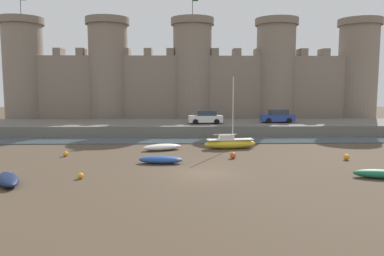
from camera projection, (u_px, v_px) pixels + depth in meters
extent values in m
plane|color=#4C3D2D|center=(204.00, 173.00, 25.27)|extent=(160.00, 160.00, 0.00)
cube|color=#47565B|center=(196.00, 140.00, 39.99)|extent=(80.00, 4.50, 0.10)
cube|color=#666059|center=(194.00, 127.00, 47.12)|extent=(62.06, 10.00, 1.30)
cube|color=gray|center=(192.00, 91.00, 56.29)|extent=(50.06, 2.80, 10.24)
cylinder|color=gray|center=(24.00, 76.00, 55.46)|extent=(5.71, 5.71, 14.76)
cylinder|color=#796B5D|center=(21.00, 21.00, 54.57)|extent=(6.39, 6.39, 1.00)
cylinder|color=#4C4742|center=(21.00, 7.00, 54.35)|extent=(0.10, 0.10, 3.00)
cylinder|color=gray|center=(109.00, 76.00, 55.75)|extent=(5.71, 5.71, 14.76)
cylinder|color=#796B5D|center=(107.00, 21.00, 54.86)|extent=(6.39, 6.39, 1.00)
cylinder|color=gray|center=(192.00, 76.00, 56.04)|extent=(5.71, 5.71, 14.76)
cylinder|color=#796B5D|center=(193.00, 22.00, 55.15)|extent=(6.39, 6.39, 1.00)
cylinder|color=#4C4742|center=(193.00, 8.00, 54.93)|extent=(0.10, 0.10, 3.00)
cylinder|color=gray|center=(275.00, 76.00, 56.33)|extent=(5.71, 5.71, 14.76)
cylinder|color=#796B5D|center=(277.00, 22.00, 55.44)|extent=(6.39, 6.39, 1.00)
cylinder|color=gray|center=(357.00, 76.00, 56.62)|extent=(5.71, 5.71, 14.76)
cylinder|color=#796B5D|center=(360.00, 22.00, 55.73)|extent=(6.39, 6.39, 1.00)
cube|color=gray|center=(59.00, 52.00, 55.20)|extent=(1.10, 2.52, 1.10)
cube|color=gray|center=(81.00, 52.00, 55.27)|extent=(1.10, 2.52, 1.10)
cube|color=gray|center=(126.00, 52.00, 55.43)|extent=(1.10, 2.52, 1.10)
cube|color=gray|center=(148.00, 52.00, 55.50)|extent=(1.10, 2.52, 1.10)
cube|color=gray|center=(170.00, 53.00, 55.58)|extent=(1.10, 2.52, 1.10)
cube|color=gray|center=(215.00, 53.00, 55.73)|extent=(1.10, 2.52, 1.10)
cube|color=gray|center=(236.00, 53.00, 55.81)|extent=(1.10, 2.52, 1.10)
cube|color=gray|center=(258.00, 53.00, 55.88)|extent=(1.10, 2.52, 1.10)
cube|color=gray|center=(302.00, 53.00, 56.03)|extent=(1.10, 2.52, 1.10)
cube|color=gray|center=(324.00, 53.00, 56.11)|extent=(1.10, 2.52, 1.10)
ellipsoid|color=#1E6B47|center=(378.00, 174.00, 23.80)|extent=(3.20, 1.68, 0.58)
ellipsoid|color=#339266|center=(379.00, 173.00, 23.79)|extent=(2.62, 1.34, 0.32)
cube|color=beige|center=(375.00, 172.00, 23.84)|extent=(0.39, 0.82, 0.06)
ellipsoid|color=#234793|center=(161.00, 160.00, 28.32)|extent=(3.41, 1.34, 0.59)
ellipsoid|color=blue|center=(161.00, 159.00, 28.31)|extent=(2.80, 1.05, 0.32)
cube|color=beige|center=(157.00, 158.00, 28.32)|extent=(0.27, 0.95, 0.06)
cube|color=beige|center=(178.00, 159.00, 28.25)|extent=(0.32, 0.63, 0.08)
ellipsoid|color=#141E3D|center=(8.00, 179.00, 22.40)|extent=(2.87, 3.75, 0.58)
ellipsoid|color=navy|center=(8.00, 178.00, 22.39)|extent=(2.31, 3.05, 0.32)
cube|color=beige|center=(8.00, 179.00, 22.16)|extent=(0.98, 0.68, 0.06)
cube|color=beige|center=(5.00, 173.00, 23.60)|extent=(0.71, 0.57, 0.08)
ellipsoid|color=yellow|center=(230.00, 144.00, 35.06)|extent=(5.05, 1.88, 0.91)
cube|color=silver|center=(230.00, 139.00, 35.01)|extent=(4.44, 1.62, 0.08)
cube|color=silver|center=(226.00, 137.00, 34.92)|extent=(1.48, 0.97, 0.44)
cylinder|color=silver|center=(233.00, 108.00, 34.72)|extent=(0.10, 0.10, 5.80)
cylinder|color=silver|center=(225.00, 134.00, 34.88)|extent=(2.21, 0.38, 0.08)
ellipsoid|color=silver|center=(162.00, 147.00, 34.14)|extent=(3.78, 2.38, 0.59)
ellipsoid|color=white|center=(162.00, 146.00, 34.13)|extent=(3.09, 1.91, 0.33)
cube|color=beige|center=(159.00, 146.00, 34.03)|extent=(0.55, 1.07, 0.06)
cube|color=beige|center=(177.00, 145.00, 34.63)|extent=(0.50, 0.74, 0.08)
sphere|color=orange|center=(65.00, 154.00, 31.19)|extent=(0.43, 0.43, 0.43)
sphere|color=orange|center=(347.00, 157.00, 29.69)|extent=(0.47, 0.47, 0.47)
sphere|color=#E04C1E|center=(233.00, 155.00, 30.29)|extent=(0.50, 0.50, 0.50)
sphere|color=orange|center=(80.00, 176.00, 23.67)|extent=(0.39, 0.39, 0.39)
cube|color=silver|center=(206.00, 119.00, 45.33)|extent=(4.13, 1.78, 0.80)
cube|color=#2D3842|center=(207.00, 113.00, 45.26)|extent=(2.28, 1.54, 0.64)
cylinder|color=black|center=(195.00, 122.00, 44.47)|extent=(0.64, 0.19, 0.64)
cylinder|color=black|center=(195.00, 120.00, 46.15)|extent=(0.64, 0.19, 0.64)
cylinder|color=black|center=(217.00, 122.00, 44.57)|extent=(0.64, 0.19, 0.64)
cylinder|color=black|center=(215.00, 120.00, 46.26)|extent=(0.64, 0.19, 0.64)
cube|color=#263F99|center=(277.00, 118.00, 46.66)|extent=(4.13, 1.78, 0.80)
cube|color=#2D3842|center=(278.00, 112.00, 46.59)|extent=(2.28, 1.54, 0.64)
cylinder|color=black|center=(269.00, 121.00, 45.80)|extent=(0.64, 0.19, 0.64)
cylinder|color=black|center=(265.00, 119.00, 47.48)|extent=(0.64, 0.19, 0.64)
cylinder|color=black|center=(289.00, 121.00, 45.90)|extent=(0.64, 0.19, 0.64)
cylinder|color=black|center=(285.00, 119.00, 47.59)|extent=(0.64, 0.19, 0.64)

